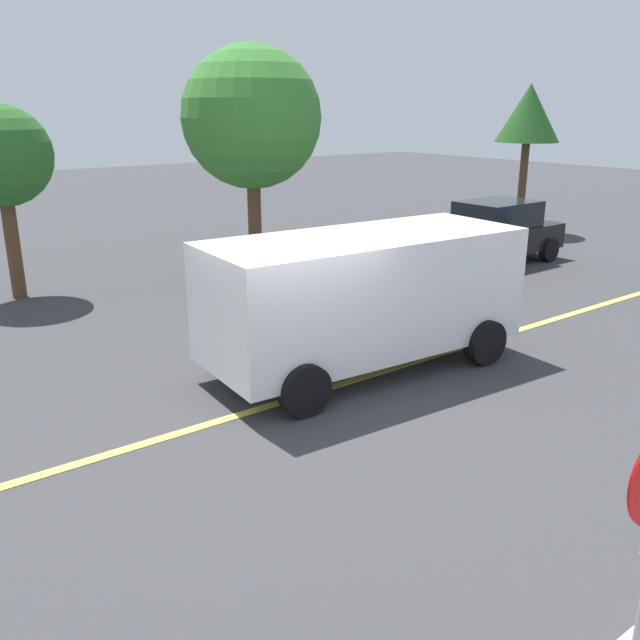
# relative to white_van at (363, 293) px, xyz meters

# --- Properties ---
(ground_plane) EXTENTS (80.00, 80.00, 0.00)m
(ground_plane) POSITION_rel_white_van_xyz_m (-1.58, -0.37, -1.27)
(ground_plane) COLOR #38383A
(lane_marking_centre) EXTENTS (28.00, 0.16, 0.01)m
(lane_marking_centre) POSITION_rel_white_van_xyz_m (1.42, -0.37, -1.26)
(lane_marking_centre) COLOR #E0D14C
(white_van) EXTENTS (5.31, 2.51, 2.20)m
(white_van) POSITION_rel_white_van_xyz_m (0.00, 0.00, 0.00)
(white_van) COLOR white
(white_van) RESTS_ON ground_plane
(car_black_far_lane) EXTENTS (4.30, 2.02, 1.67)m
(car_black_far_lane) POSITION_rel_white_van_xyz_m (7.81, 3.78, -0.43)
(car_black_far_lane) COLOR black
(car_black_far_lane) RESTS_ON ground_plane
(tree_left_verge) EXTENTS (3.37, 3.37, 5.53)m
(tree_left_verge) POSITION_rel_white_van_xyz_m (1.95, 6.49, 2.56)
(tree_left_verge) COLOR #513823
(tree_left_verge) RESTS_ON ground_plane
(tree_centre_verge) EXTENTS (2.06, 2.06, 4.82)m
(tree_centre_verge) POSITION_rel_white_van_xyz_m (12.30, 6.29, 2.57)
(tree_centre_verge) COLOR #513823
(tree_centre_verge) RESTS_ON ground_plane
(tree_right_verge) EXTENTS (2.16, 2.16, 4.19)m
(tree_right_verge) POSITION_rel_white_van_xyz_m (-3.44, 7.86, 1.80)
(tree_right_verge) COLOR #513823
(tree_right_verge) RESTS_ON ground_plane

